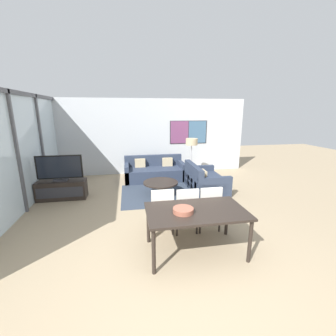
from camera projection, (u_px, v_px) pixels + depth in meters
name	position (u px, v px, depth m)	size (l,w,h in m)	color
ground_plane	(192.00, 287.00, 3.06)	(24.00, 24.00, 0.00)	#9E896B
wall_back	(150.00, 137.00, 8.50)	(7.55, 0.09, 2.80)	silver
window_wall_left	(15.00, 148.00, 5.01)	(0.07, 6.05, 2.80)	silver
area_rug	(161.00, 194.00, 6.54)	(2.25, 1.94, 0.01)	#333D4C
tv_console	(62.00, 190.00, 6.13)	(1.26, 0.47, 0.51)	black
television	(60.00, 168.00, 5.98)	(1.17, 0.20, 0.70)	#2D2D33
sofa_main	(154.00, 172.00, 7.91)	(2.06, 0.97, 0.81)	#2D384C
sofa_side	(204.00, 182.00, 6.79)	(0.97, 1.50, 0.81)	#2D384C
coffee_table	(161.00, 185.00, 6.47)	(1.00, 1.00, 0.37)	black
dining_table	(196.00, 214.00, 3.70)	(1.63, 0.97, 0.76)	black
dining_chair_left	(162.00, 208.00, 4.33)	(0.46, 0.46, 0.93)	beige
dining_chair_centre	(186.00, 207.00, 4.36)	(0.46, 0.46, 0.93)	beige
dining_chair_right	(209.00, 205.00, 4.45)	(0.46, 0.46, 0.93)	beige
fruit_bowl	(183.00, 210.00, 3.57)	(0.33, 0.33, 0.08)	#995642
floor_lamp	(192.00, 144.00, 7.72)	(0.41, 0.41, 1.43)	#2D2D33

